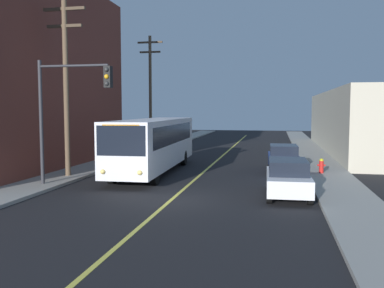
# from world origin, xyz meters

# --- Properties ---
(ground_plane) EXTENTS (120.00, 120.00, 0.00)m
(ground_plane) POSITION_xyz_m (0.00, 0.00, 0.00)
(ground_plane) COLOR black
(sidewalk_left) EXTENTS (2.50, 90.00, 0.15)m
(sidewalk_left) POSITION_xyz_m (-7.25, 10.00, 0.07)
(sidewalk_left) COLOR gray
(sidewalk_left) RESTS_ON ground
(sidewalk_right) EXTENTS (2.50, 90.00, 0.15)m
(sidewalk_right) POSITION_xyz_m (7.25, 10.00, 0.07)
(sidewalk_right) COLOR gray
(sidewalk_right) RESTS_ON ground
(lane_stripe_center) EXTENTS (0.16, 60.00, 0.01)m
(lane_stripe_center) POSITION_xyz_m (0.00, 15.00, 0.01)
(lane_stripe_center) COLOR #D8CC4C
(lane_stripe_center) RESTS_ON ground
(city_bus) EXTENTS (2.90, 12.21, 3.20)m
(city_bus) POSITION_xyz_m (-2.90, 7.31, 1.82)
(city_bus) COLOR silver
(city_bus) RESTS_ON ground
(parked_car_white) EXTENTS (1.91, 4.44, 1.62)m
(parked_car_white) POSITION_xyz_m (4.80, 1.64, 0.84)
(parked_car_white) COLOR silver
(parked_car_white) RESTS_ON ground
(parked_car_blue) EXTENTS (1.91, 4.45, 1.62)m
(parked_car_blue) POSITION_xyz_m (4.74, 9.28, 0.84)
(parked_car_blue) COLOR navy
(parked_car_blue) RESTS_ON ground
(utility_pole_near) EXTENTS (2.40, 0.28, 9.61)m
(utility_pole_near) POSITION_xyz_m (-6.99, 4.35, 5.45)
(utility_pole_near) COLOR brown
(utility_pole_near) RESTS_ON sidewalk_left
(utility_pole_mid) EXTENTS (2.40, 0.28, 10.52)m
(utility_pole_mid) POSITION_xyz_m (-7.46, 21.58, 5.92)
(utility_pole_mid) COLOR brown
(utility_pole_mid) RESTS_ON sidewalk_left
(traffic_signal_left_corner) EXTENTS (3.75, 0.48, 6.00)m
(traffic_signal_left_corner) POSITION_xyz_m (-5.41, 1.70, 4.30)
(traffic_signal_left_corner) COLOR #2D2D33
(traffic_signal_left_corner) RESTS_ON sidewalk_left
(fire_hydrant) EXTENTS (0.44, 0.26, 0.84)m
(fire_hydrant) POSITION_xyz_m (6.85, 7.99, 0.58)
(fire_hydrant) COLOR red
(fire_hydrant) RESTS_ON sidewalk_right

